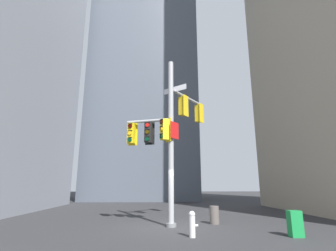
{
  "coord_description": "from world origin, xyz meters",
  "views": [
    {
      "loc": [
        -0.71,
        -11.81,
        1.83
      ],
      "look_at": [
        -0.13,
        0.26,
        4.68
      ],
      "focal_mm": 26.85,
      "sensor_mm": 36.0,
      "label": 1
    }
  ],
  "objects_px": {
    "signal_pole_assembly": "(169,129)",
    "newspaper_box": "(295,224)",
    "fire_hydrant": "(192,223)",
    "trash_bin": "(214,215)"
  },
  "relations": [
    {
      "from": "signal_pole_assembly",
      "to": "newspaper_box",
      "type": "distance_m",
      "value": 6.67
    },
    {
      "from": "signal_pole_assembly",
      "to": "newspaper_box",
      "type": "height_order",
      "value": "signal_pole_assembly"
    },
    {
      "from": "fire_hydrant",
      "to": "trash_bin",
      "type": "height_order",
      "value": "fire_hydrant"
    },
    {
      "from": "fire_hydrant",
      "to": "newspaper_box",
      "type": "distance_m",
      "value": 3.73
    },
    {
      "from": "trash_bin",
      "to": "fire_hydrant",
      "type": "bearing_deg",
      "value": -116.24
    },
    {
      "from": "fire_hydrant",
      "to": "newspaper_box",
      "type": "height_order",
      "value": "newspaper_box"
    },
    {
      "from": "signal_pole_assembly",
      "to": "fire_hydrant",
      "type": "height_order",
      "value": "signal_pole_assembly"
    },
    {
      "from": "newspaper_box",
      "to": "trash_bin",
      "type": "xyz_separation_m",
      "value": [
        -2.23,
        3.14,
        -0.04
      ]
    },
    {
      "from": "signal_pole_assembly",
      "to": "fire_hydrant",
      "type": "xyz_separation_m",
      "value": [
        0.69,
        -2.78,
        -4.08
      ]
    },
    {
      "from": "newspaper_box",
      "to": "trash_bin",
      "type": "bearing_deg",
      "value": 125.33
    }
  ]
}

